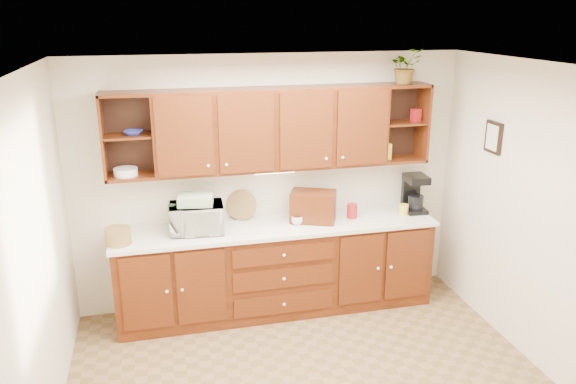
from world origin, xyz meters
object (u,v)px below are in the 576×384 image
microwave (197,218)px  bread_box (313,206)px  potted_plant (405,66)px  coffee_maker (414,193)px

microwave → bread_box: 1.18m
bread_box → potted_plant: size_ratio=1.28×
coffee_maker → bread_box: bearing=-174.4°
coffee_maker → potted_plant: bearing=175.5°
coffee_maker → potted_plant: size_ratio=1.15×
microwave → potted_plant: 2.54m
potted_plant → coffee_maker: bearing=-7.7°
microwave → bread_box: bread_box is taller
bread_box → potted_plant: potted_plant is taller
coffee_maker → microwave: bearing=-175.0°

